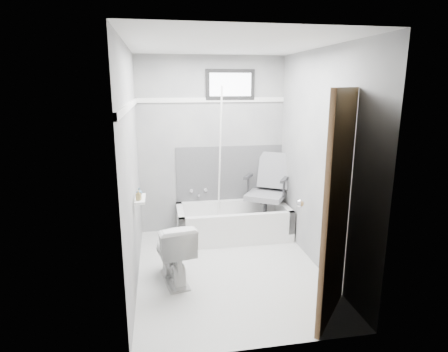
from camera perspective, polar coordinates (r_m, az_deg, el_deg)
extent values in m
plane|color=white|center=(4.32, 0.84, -14.11)|extent=(2.60, 2.60, 0.00)
plane|color=silver|center=(3.84, 0.97, 19.45)|extent=(2.60, 2.60, 0.00)
cube|color=slate|center=(5.17, -1.85, 4.62)|extent=(2.00, 0.02, 2.40)
cube|color=slate|center=(2.68, 6.19, -4.10)|extent=(2.00, 0.02, 2.40)
cube|color=slate|center=(3.85, -13.89, 1.05)|extent=(0.02, 2.60, 2.40)
cube|color=slate|center=(4.21, 14.40, 2.10)|extent=(0.02, 2.60, 2.40)
imported|color=silver|center=(4.01, -7.73, -11.33)|extent=(0.49, 0.73, 0.66)
cube|color=#4C4C4F|center=(5.28, 0.89, 0.39)|extent=(1.50, 0.02, 0.78)
cube|color=white|center=(5.09, -1.88, 11.50)|extent=(2.00, 0.02, 0.06)
cube|color=white|center=(3.76, -14.23, 10.31)|extent=(0.02, 2.60, 0.06)
cylinder|color=white|center=(4.97, -0.64, 2.51)|extent=(0.02, 0.37, 1.92)
cube|color=white|center=(3.86, -12.65, -3.43)|extent=(0.10, 0.32, 0.02)
imported|color=olive|center=(3.77, -12.90, -2.84)|extent=(0.06, 0.06, 0.10)
imported|color=slate|center=(3.90, -12.81, -2.35)|extent=(0.09, 0.09, 0.08)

